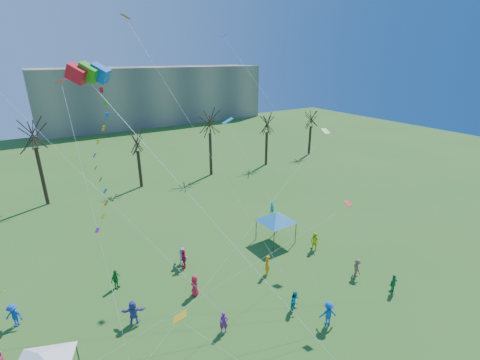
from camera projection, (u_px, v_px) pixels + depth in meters
distant_building at (155, 95)px, 92.32m from camera, size 60.00×14.00×15.00m
bare_tree_row at (112, 140)px, 44.61m from camera, size 70.57×8.84×11.65m
big_box_kite at (107, 163)px, 17.58m from camera, size 5.39×7.52×21.18m
canopy_tent_white at (41, 360)px, 17.81m from camera, size 3.84×3.84×3.08m
canopy_tent_blue at (276, 217)px, 33.24m from camera, size 4.35×4.35×3.27m
festival_crowd at (201, 305)px, 24.25m from camera, size 27.13×18.18×1.86m
small_kites_aloft at (188, 144)px, 23.19m from camera, size 27.31×18.95×29.97m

